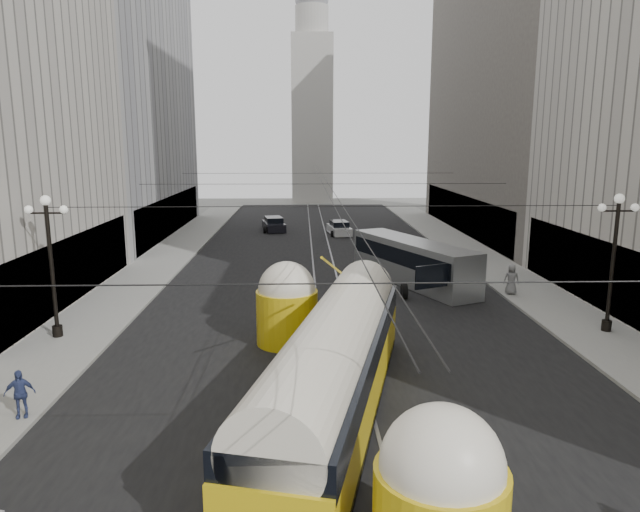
{
  "coord_description": "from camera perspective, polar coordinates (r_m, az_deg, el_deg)",
  "views": [
    {
      "loc": [
        -1.51,
        -6.91,
        8.73
      ],
      "look_at": [
        -0.79,
        16.22,
        4.13
      ],
      "focal_mm": 32.0,
      "sensor_mm": 36.0,
      "label": 1
    }
  ],
  "objects": [
    {
      "name": "pedestrian_crossing_b",
      "position": [
        14.11,
        10.97,
        -23.08
      ],
      "size": [
        0.62,
        0.8,
        1.64
      ],
      "primitive_type": "imported",
      "rotation": [
        0.0,
        0.0,
        -1.57
      ],
      "color": "beige",
      "rests_on": "ground"
    },
    {
      "name": "distant_tower",
      "position": [
        87.15,
        -0.81,
        15.34
      ],
      "size": [
        6.0,
        6.0,
        31.36
      ],
      "color": "#B2AFA8",
      "rests_on": "ground"
    },
    {
      "name": "sedan_white_far",
      "position": [
        55.33,
        1.93,
        2.78
      ],
      "size": [
        2.29,
        4.41,
        1.33
      ],
      "color": "silver",
      "rests_on": "ground"
    },
    {
      "name": "pedestrian_sidewalk_right",
      "position": [
        34.6,
        18.6,
        -2.22
      ],
      "size": [
        0.96,
        0.71,
        1.76
      ],
      "primitive_type": "imported",
      "rotation": [
        0.0,
        0.0,
        2.91
      ],
      "color": "slate",
      "rests_on": "sidewalk_right"
    },
    {
      "name": "sidewalk_right",
      "position": [
        45.81,
        15.41,
        -0.06
      ],
      "size": [
        4.0,
        72.0,
        0.15
      ],
      "primitive_type": "cube",
      "color": "gray",
      "rests_on": "ground"
    },
    {
      "name": "rail_right",
      "position": [
        40.43,
        1.47,
        -1.24
      ],
      "size": [
        0.12,
        85.0,
        0.04
      ],
      "primitive_type": "cube",
      "color": "gray",
      "rests_on": "ground"
    },
    {
      "name": "building_right_far",
      "position": [
        59.46,
        20.47,
        17.88
      ],
      "size": [
        12.6,
        32.6,
        32.6
      ],
      "color": "#514C47",
      "rests_on": "ground"
    },
    {
      "name": "city_bus",
      "position": [
        36.23,
        9.23,
        -0.4
      ],
      "size": [
        6.46,
        11.28,
        2.76
      ],
      "color": "#929597",
      "rests_on": "ground"
    },
    {
      "name": "lamppost_right_mid",
      "position": [
        29.06,
        27.3,
        0.09
      ],
      "size": [
        1.86,
        0.44,
        6.37
      ],
      "color": "black",
      "rests_on": "sidewalk_right"
    },
    {
      "name": "rail_left",
      "position": [
        40.37,
        -0.66,
        -1.25
      ],
      "size": [
        0.12,
        85.0,
        0.04
      ],
      "primitive_type": "cube",
      "color": "gray",
      "rests_on": "ground"
    },
    {
      "name": "sedan_dark_far",
      "position": [
        57.92,
        -4.65,
        3.16
      ],
      "size": [
        2.67,
        4.72,
        1.4
      ],
      "color": "black",
      "rests_on": "ground"
    },
    {
      "name": "catenary",
      "position": [
        38.54,
        0.65,
        7.0
      ],
      "size": [
        25.0,
        72.0,
        0.23
      ],
      "color": "black",
      "rests_on": "ground"
    },
    {
      "name": "sidewalk_left",
      "position": [
        45.02,
        -15.22,
        -0.25
      ],
      "size": [
        4.0,
        72.0,
        0.15
      ],
      "primitive_type": "cube",
      "color": "gray",
      "rests_on": "ground"
    },
    {
      "name": "building_left_far",
      "position": [
        58.21,
        -21.14,
        16.01
      ],
      "size": [
        12.6,
        28.6,
        28.6
      ],
      "color": "#999999",
      "rests_on": "ground"
    },
    {
      "name": "pedestrian_sidewalk_left",
      "position": [
        20.85,
        -27.83,
        -12.08
      ],
      "size": [
        1.03,
        0.76,
        1.58
      ],
      "primitive_type": "imported",
      "rotation": [
        0.0,
        0.0,
        0.27
      ],
      "color": "navy",
      "rests_on": "sidewalk_left"
    },
    {
      "name": "lamppost_left_mid",
      "position": [
        27.72,
        -25.32,
        -0.22
      ],
      "size": [
        1.86,
        0.44,
        6.37
      ],
      "color": "black",
      "rests_on": "sidewalk_left"
    },
    {
      "name": "streetcar",
      "position": [
        18.5,
        1.51,
        -10.67
      ],
      "size": [
        6.13,
        16.66,
        3.75
      ],
      "color": "gold",
      "rests_on": "ground"
    },
    {
      "name": "road",
      "position": [
        40.4,
        0.41,
        -1.25
      ],
      "size": [
        20.0,
        85.0,
        0.02
      ],
      "primitive_type": "cube",
      "color": "black",
      "rests_on": "ground"
    }
  ]
}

